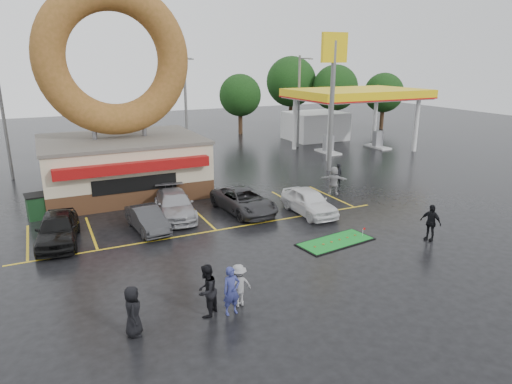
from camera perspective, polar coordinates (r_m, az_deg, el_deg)
name	(u,v)px	position (r m, az deg, el deg)	size (l,w,h in m)	color
ground	(243,254)	(21.35, -1.70, -7.80)	(120.00, 120.00, 0.00)	black
donut_shop	(120,126)	(31.46, -16.68, 7.91)	(10.20, 8.70, 13.50)	#472B19
gas_station	(338,109)	(47.99, 10.17, 10.13)	(12.30, 13.65, 5.90)	silver
shell_sign	(333,77)	(36.41, 9.61, 14.04)	(2.20, 0.36, 10.60)	slate
streetlight_left	(3,115)	(38.00, -29.07, 8.39)	(0.40, 2.21, 9.00)	slate
streetlight_mid	(186,105)	(40.70, -8.74, 10.64)	(0.40, 2.21, 9.00)	slate
streetlight_right	(299,99)	(46.51, 5.43, 11.46)	(0.40, 2.21, 9.00)	slate
tree_far_a	(335,88)	(58.69, 9.88, 12.71)	(5.60, 5.60, 8.00)	#332114
tree_far_b	(384,93)	(60.87, 15.68, 11.86)	(4.90, 4.90, 7.00)	#332114
tree_far_c	(291,82)	(59.87, 4.42, 13.59)	(6.30, 6.30, 9.00)	#332114
tree_far_d	(240,95)	(54.56, -1.99, 11.98)	(4.90, 4.90, 7.00)	#332114
car_black	(58,229)	(24.24, -23.55, -4.21)	(1.84, 4.58, 1.56)	black
car_dgrey	(147,219)	(24.62, -13.44, -3.32)	(1.33, 3.82, 1.26)	#2D2D30
car_silver	(175,205)	(26.40, -10.13, -1.57)	(2.01, 4.94, 1.43)	#A09FA4
car_grey	(244,201)	(26.80, -1.54, -1.08)	(2.31, 5.00, 1.39)	#313133
car_white	(309,201)	(26.65, 6.63, -1.18)	(1.75, 4.36, 1.49)	white
person_blue	(231,291)	(16.41, -3.09, -12.23)	(0.65, 0.43, 1.79)	navy
person_blackjkt	(206,291)	(16.35, -6.21, -12.16)	(0.93, 0.73, 1.92)	black
person_hoodie	(239,285)	(16.94, -2.19, -11.58)	(1.04, 0.60, 1.61)	gray
person_bystander	(133,311)	(15.78, -15.14, -14.19)	(0.85, 0.55, 1.74)	black
person_cameraman	(431,222)	(24.23, 20.98, -3.57)	(1.08, 0.45, 1.85)	black
person_walker_near	(334,180)	(30.64, 9.69, 1.43)	(1.76, 0.56, 1.90)	#9D9C9F
person_walker_far	(338,175)	(32.80, 10.20, 2.15)	(0.59, 0.39, 1.63)	black
dumpster	(44,206)	(28.68, -24.94, -1.57)	(1.80, 1.20, 1.30)	#163A1C
putting_green	(335,242)	(23.00, 9.91, -6.12)	(4.10, 2.20, 0.49)	black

